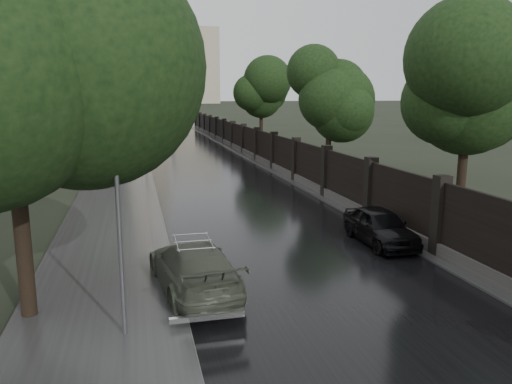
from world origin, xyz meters
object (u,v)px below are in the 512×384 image
object	(u,v)px
tree_left_far	(90,95)
volga_sedan	(194,267)
traffic_light	(145,138)
car_right_near	(380,226)
tree_right_c	(261,98)
tree_left_near	(4,39)
lamp_post	(119,221)
tree_right_b	(330,99)
tree_right_a	(467,103)

from	to	relation	value
tree_left_far	volga_sedan	world-z (taller)	tree_left_far
traffic_light	car_right_near	bearing A→B (deg)	-67.24
tree_right_c	car_right_near	bearing A→B (deg)	-97.07
tree_left_near	volga_sedan	bearing A→B (deg)	13.47
lamp_post	tree_right_c	bearing A→B (deg)	71.48
tree_left_far	tree_right_b	bearing A→B (deg)	-27.30
tree_left_far	lamp_post	bearing A→B (deg)	-84.79
lamp_post	tree_right_b	bearing A→B (deg)	57.82
tree_right_c	traffic_light	world-z (taller)	tree_right_c
tree_left_near	tree_right_a	size ratio (longest dim) A/B	1.31
tree_left_far	car_right_near	size ratio (longest dim) A/B	1.94
tree_left_far	car_right_near	world-z (taller)	tree_left_far
tree_right_c	tree_left_near	bearing A→B (deg)	-112.20
tree_right_b	volga_sedan	xyz separation A→B (m)	(-11.10, -18.04, -4.28)
tree_right_a	lamp_post	xyz separation A→B (m)	(-12.90, -6.50, -2.28)
tree_right_a	car_right_near	xyz separation A→B (m)	(-4.13, -1.29, -4.30)
tree_left_near	traffic_light	size ratio (longest dim) A/B	2.29
tree_left_far	car_right_near	bearing A→B (deg)	-63.98
tree_right_a	tree_right_b	size ratio (longest dim) A/B	1.00
tree_right_c	car_right_near	xyz separation A→B (m)	(-4.13, -33.29, -4.30)
tree_right_a	tree_right_c	world-z (taller)	same
tree_left_near	tree_right_c	world-z (taller)	tree_left_near
tree_right_c	traffic_light	distance (m)	19.26
tree_left_near	tree_right_c	bearing A→B (deg)	67.80
lamp_post	traffic_light	world-z (taller)	lamp_post
traffic_light	volga_sedan	xyz separation A→B (m)	(0.70, -21.04, -1.73)
lamp_post	volga_sedan	size ratio (longest dim) A/B	1.11
traffic_light	car_right_near	world-z (taller)	traffic_light
tree_left_far	tree_right_c	distance (m)	18.45
volga_sedan	tree_right_b	bearing A→B (deg)	-128.51
tree_left_far	lamp_post	xyz separation A→B (m)	(2.60, -28.50, -2.57)
tree_right_c	lamp_post	world-z (taller)	tree_right_c
lamp_post	tree_left_far	bearing A→B (deg)	95.21
lamp_post	traffic_light	distance (m)	23.52
tree_left_near	car_right_near	distance (m)	12.94
tree_left_near	car_right_near	size ratio (longest dim) A/B	2.40
tree_right_c	lamp_post	size ratio (longest dim) A/B	1.37
tree_right_a	tree_left_near	bearing A→B (deg)	-161.68
tree_left_far	lamp_post	size ratio (longest dim) A/B	1.45
tree_left_near	volga_sedan	xyz separation A→B (m)	(4.00, 0.96, -5.75)
tree_left_near	tree_right_b	xyz separation A→B (m)	(15.10, 19.00, -1.47)
lamp_post	volga_sedan	world-z (taller)	lamp_post
tree_right_a	car_right_near	bearing A→B (deg)	-162.67
tree_left_far	tree_right_a	world-z (taller)	tree_left_far
tree_left_near	lamp_post	xyz separation A→B (m)	(2.20, -1.50, -3.75)
volga_sedan	tree_left_far	bearing A→B (deg)	-87.32
tree_right_c	tree_right_b	bearing A→B (deg)	-90.00
tree_left_far	tree_left_near	bearing A→B (deg)	-89.15
tree_left_far	tree_right_c	world-z (taller)	tree_left_far
volga_sedan	car_right_near	bearing A→B (deg)	-165.35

